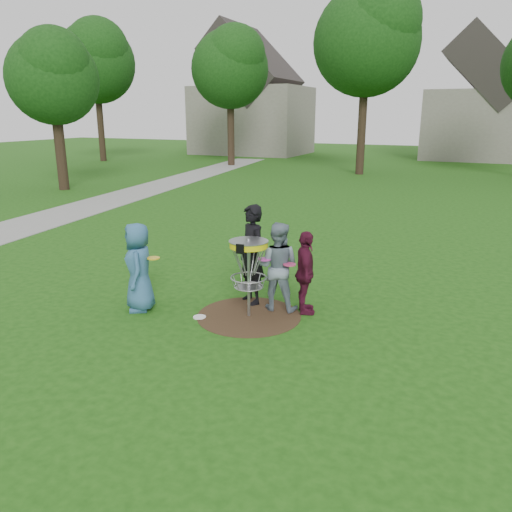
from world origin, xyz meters
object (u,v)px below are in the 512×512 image
at_px(player_grey, 277,266).
at_px(player_maroon, 305,273).
at_px(disc_golf_basket, 249,259).
at_px(player_black, 252,255).
at_px(player_blue, 139,267).

relative_size(player_grey, player_maroon, 1.08).
bearing_deg(player_grey, disc_golf_basket, 51.70).
height_order(player_black, disc_golf_basket, player_black).
height_order(player_black, player_maroon, player_black).
bearing_deg(player_black, disc_golf_basket, -31.14).
xyz_separation_m(player_blue, player_grey, (2.20, 1.02, 0.00)).
xyz_separation_m(player_blue, disc_golf_basket, (1.89, 0.50, 0.23)).
distance_m(player_grey, disc_golf_basket, 0.65).
bearing_deg(player_grey, player_maroon, 174.50).
height_order(player_blue, disc_golf_basket, player_blue).
bearing_deg(disc_golf_basket, player_maroon, 33.33).
bearing_deg(player_black, player_grey, 28.19).
xyz_separation_m(player_black, disc_golf_basket, (0.23, -0.62, 0.11)).
xyz_separation_m(player_blue, player_maroon, (2.71, 1.04, -0.05)).
height_order(player_blue, player_maroon, player_blue).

